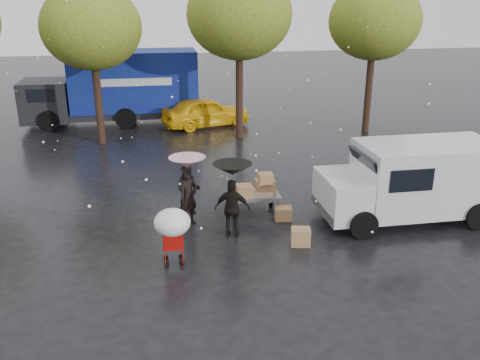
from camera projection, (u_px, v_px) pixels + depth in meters
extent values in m
plane|color=black|center=(211.00, 241.00, 13.21)|extent=(90.00, 90.00, 0.00)
imported|color=black|center=(188.00, 197.00, 13.90)|extent=(0.71, 0.67, 1.62)
imported|color=black|center=(188.00, 190.00, 14.64)|extent=(0.81, 0.68, 1.48)
imported|color=black|center=(232.00, 209.00, 13.22)|extent=(1.00, 0.64, 1.58)
cylinder|color=#4C4C4C|center=(188.00, 194.00, 13.87)|extent=(0.02, 0.02, 1.81)
cone|color=#C7527D|center=(187.00, 162.00, 13.56)|extent=(1.00, 1.00, 0.30)
sphere|color=#4C4C4C|center=(187.00, 161.00, 13.55)|extent=(0.06, 0.06, 0.06)
cylinder|color=#4C4C4C|center=(232.00, 203.00, 13.17)|extent=(0.02, 0.02, 1.88)
cone|color=black|center=(232.00, 169.00, 12.84)|extent=(1.02, 1.02, 0.30)
sphere|color=#4C4C4C|center=(232.00, 168.00, 12.83)|extent=(0.06, 0.06, 0.06)
cube|color=slate|center=(254.00, 196.00, 14.69)|extent=(1.50, 0.80, 0.08)
cylinder|color=slate|center=(228.00, 190.00, 14.48)|extent=(0.04, 0.04, 0.60)
cube|color=#986442|center=(265.00, 186.00, 14.76)|extent=(0.55, 0.45, 0.40)
cube|color=#986442|center=(244.00, 191.00, 14.47)|extent=(0.45, 0.40, 0.35)
cube|color=#986442|center=(266.00, 178.00, 14.40)|extent=(0.40, 0.35, 0.28)
cube|color=tan|center=(256.00, 193.00, 14.66)|extent=(0.90, 0.55, 0.12)
cylinder|color=black|center=(235.00, 217.00, 14.46)|extent=(0.16, 0.05, 0.16)
cylinder|color=black|center=(232.00, 208.00, 15.05)|extent=(0.16, 0.05, 0.16)
cylinder|color=black|center=(276.00, 214.00, 14.65)|extent=(0.16, 0.05, 0.16)
cylinder|color=black|center=(271.00, 205.00, 15.24)|extent=(0.16, 0.05, 0.16)
cube|color=#B90F0A|center=(173.00, 238.00, 11.92)|extent=(0.47, 0.41, 0.45)
cylinder|color=#B90F0A|center=(172.00, 227.00, 11.62)|extent=(0.42, 0.02, 0.02)
cylinder|color=#4C4C4C|center=(173.00, 230.00, 11.64)|extent=(0.02, 0.02, 0.60)
ellipsoid|color=white|center=(172.00, 222.00, 11.57)|extent=(0.84, 0.84, 0.63)
cylinder|color=black|center=(167.00, 264.00, 11.95)|extent=(0.12, 0.04, 0.12)
cylinder|color=black|center=(166.00, 258.00, 12.24)|extent=(0.12, 0.04, 0.12)
cylinder|color=black|center=(182.00, 263.00, 12.01)|extent=(0.12, 0.04, 0.12)
cylinder|color=black|center=(181.00, 257.00, 12.30)|extent=(0.12, 0.04, 0.12)
cube|color=silver|center=(426.00, 176.00, 14.20)|extent=(3.80, 2.00, 1.90)
cube|color=silver|center=(344.00, 195.00, 13.95)|extent=(1.20, 1.95, 1.10)
cube|color=black|center=(365.00, 165.00, 13.74)|extent=(0.37, 1.70, 0.67)
cube|color=slate|center=(324.00, 210.00, 14.00)|extent=(0.12, 1.90, 0.25)
cylinder|color=black|center=(363.00, 225.00, 13.26)|extent=(0.76, 0.28, 0.76)
cylinder|color=black|center=(337.00, 198.00, 15.02)|extent=(0.76, 0.28, 0.76)
cylinder|color=black|center=(477.00, 216.00, 13.80)|extent=(0.76, 0.28, 0.76)
cylinder|color=black|center=(440.00, 191.00, 15.56)|extent=(0.76, 0.28, 0.76)
cube|color=navy|center=(134.00, 80.00, 24.70)|extent=(6.00, 2.50, 2.80)
cube|color=black|center=(47.00, 100.00, 24.31)|extent=(2.20, 2.40, 1.90)
cube|color=black|center=(116.00, 112.00, 25.07)|extent=(8.00, 2.30, 0.35)
cube|color=silver|center=(134.00, 82.00, 23.50)|extent=(3.50, 0.03, 0.35)
cylinder|color=black|center=(49.00, 121.00, 23.54)|extent=(1.00, 0.30, 1.00)
cylinder|color=black|center=(57.00, 111.00, 25.66)|extent=(1.00, 0.30, 1.00)
cylinder|color=black|center=(178.00, 116.00, 24.52)|extent=(1.00, 0.30, 1.00)
cylinder|color=black|center=(176.00, 106.00, 26.64)|extent=(1.00, 0.30, 1.00)
cube|color=#986442|center=(301.00, 237.00, 12.96)|extent=(0.56, 0.49, 0.44)
cube|color=#986442|center=(283.00, 213.00, 14.41)|extent=(0.53, 0.44, 0.37)
imported|color=yellow|center=(206.00, 112.00, 24.40)|extent=(4.51, 2.82, 1.43)
cylinder|color=black|center=(97.00, 91.00, 21.11)|extent=(0.32, 0.32, 4.48)
ellipsoid|color=#455B1A|center=(91.00, 27.00, 20.23)|extent=(4.00, 4.00, 3.40)
cylinder|color=black|center=(239.00, 82.00, 22.01)|extent=(0.32, 0.32, 4.90)
ellipsoid|color=#455B1A|center=(239.00, 14.00, 21.05)|extent=(4.40, 4.40, 3.74)
cylinder|color=black|center=(369.00, 81.00, 23.04)|extent=(0.32, 0.32, 4.62)
ellipsoid|color=#455B1A|center=(375.00, 21.00, 22.13)|extent=(4.00, 4.00, 3.40)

